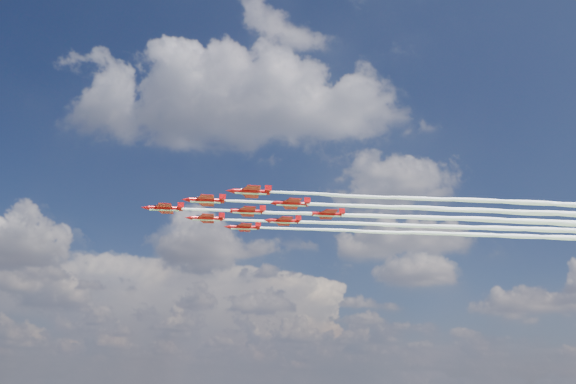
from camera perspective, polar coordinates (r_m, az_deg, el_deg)
name	(u,v)px	position (r m, az deg, el deg)	size (l,w,h in m)	color
jet_lead	(421,218)	(138.53, 13.40, -2.55)	(125.81, 27.18, 2.36)	#BD0A0D
jet_row2_port	(471,210)	(135.88, 18.14, -1.79)	(125.81, 27.18, 2.36)	#BD0A0D
jet_row2_starb	(447,227)	(148.30, 15.89, -3.40)	(125.81, 27.18, 2.36)	#BD0A0D
jet_row3_port	(526,203)	(134.22, 23.03, -1.00)	(125.81, 27.18, 2.36)	#BD0A0D
jet_row3_centre	(496,220)	(146.10, 20.35, -2.71)	(125.81, 27.18, 2.36)	#BD0A0D
jet_row3_starb	(471,235)	(158.35, 18.07, -4.15)	(125.81, 27.18, 2.36)	#BD0A0D
jet_row4_port	(548,213)	(144.82, 24.91, -1.98)	(125.81, 27.18, 2.36)	#BD0A0D
jet_row4_starb	(517,229)	(156.53, 22.26, -3.50)	(125.81, 27.18, 2.36)	#BD0A0D
jet_tail	(568,223)	(155.58, 26.53, -2.82)	(125.81, 27.18, 2.36)	#BD0A0D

